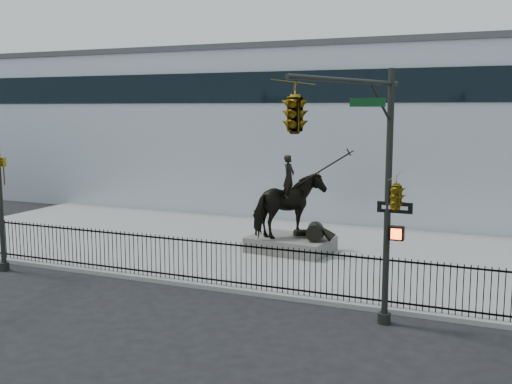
% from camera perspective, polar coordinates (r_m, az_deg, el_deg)
% --- Properties ---
extents(ground, '(120.00, 120.00, 0.00)m').
position_cam_1_polar(ground, '(19.72, -8.71, -9.67)').
color(ground, black).
rests_on(ground, ground).
extents(plaza, '(30.00, 12.00, 0.15)m').
position_cam_1_polar(plaza, '(25.70, -0.46, -5.22)').
color(plaza, gray).
rests_on(plaza, ground).
extents(building, '(44.00, 14.00, 9.00)m').
position_cam_1_polar(building, '(37.33, 7.54, 5.72)').
color(building, silver).
rests_on(building, ground).
extents(picket_fence, '(22.10, 0.10, 1.50)m').
position_cam_1_polar(picket_fence, '(20.51, -6.92, -6.32)').
color(picket_fence, black).
rests_on(picket_fence, plaza).
extents(statue_plinth, '(3.44, 2.54, 0.61)m').
position_cam_1_polar(statue_plinth, '(24.48, 3.31, -5.00)').
color(statue_plinth, '#615D58').
rests_on(statue_plinth, plaza).
extents(equestrian_statue, '(4.13, 2.76, 3.51)m').
position_cam_1_polar(equestrian_statue, '(24.15, 3.47, -1.37)').
color(equestrian_statue, black).
rests_on(equestrian_statue, statue_plinth).
extents(traffic_signal_right, '(2.17, 6.86, 7.00)m').
position_cam_1_polar(traffic_signal_right, '(14.41, 8.90, 3.50)').
color(traffic_signal_right, black).
rests_on(traffic_signal_right, ground).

